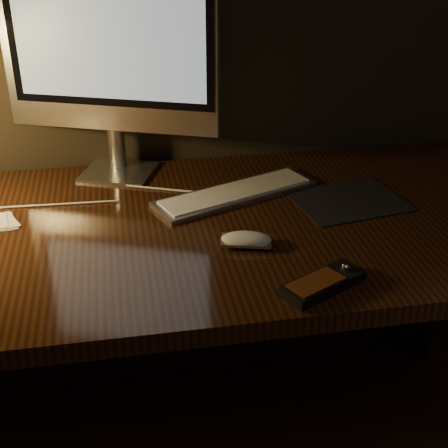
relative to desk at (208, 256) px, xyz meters
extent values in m
cube|color=#341A0B|center=(0.00, -0.07, 0.11)|extent=(1.60, 0.75, 0.04)
cube|color=black|center=(0.75, 0.25, -0.27)|extent=(0.06, 0.06, 0.71)
cube|color=black|center=(0.00, 0.27, -0.17)|extent=(1.48, 0.02, 0.51)
cube|color=silver|center=(-0.19, 0.24, 0.13)|extent=(0.22, 0.21, 0.01)
cylinder|color=silver|center=(-0.19, 0.27, 0.19)|extent=(0.05, 0.05, 0.12)
cube|color=silver|center=(-0.19, 0.23, 0.47)|extent=(0.50, 0.23, 0.43)
cube|color=black|center=(-0.19, 0.22, 0.50)|extent=(0.47, 0.19, 0.37)
cube|color=#92AAC7|center=(-0.19, 0.21, 0.50)|extent=(0.43, 0.17, 0.33)
cube|color=silver|center=(0.08, 0.05, 0.14)|extent=(0.42, 0.25, 0.01)
cube|color=black|center=(0.33, -0.02, 0.13)|extent=(0.28, 0.24, 0.00)
ellipsoid|color=white|center=(0.05, -0.19, 0.14)|extent=(0.11, 0.08, 0.02)
cube|color=black|center=(0.16, -0.37, 0.14)|extent=(0.18, 0.13, 0.02)
cube|color=#663012|center=(0.16, -0.37, 0.15)|extent=(0.12, 0.09, 0.00)
sphere|color=silver|center=(0.16, -0.37, 0.15)|extent=(0.02, 0.02, 0.02)
cylinder|color=white|center=(-0.20, 0.07, 0.13)|extent=(0.58, 0.16, 0.01)
camera|label=1|loc=(-0.19, -1.27, 0.77)|focal=50.00mm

